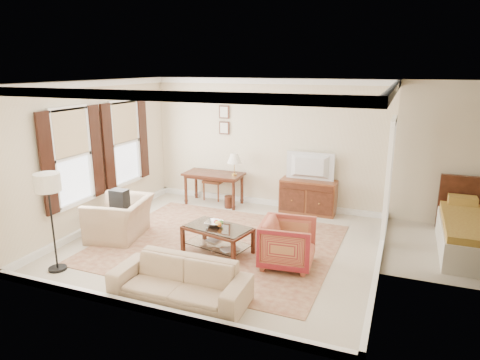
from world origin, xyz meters
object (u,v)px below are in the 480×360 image
Objects in this scene: sideboard at (308,197)px; coffee_table at (218,233)px; writing_desk at (214,178)px; sofa at (180,275)px; tv at (310,158)px; striped_armchair at (288,241)px; club_armchair at (119,212)px.

sideboard is 2.82m from coffee_table.
sofa is at bearing -71.53° from writing_desk.
tv is (2.20, 0.16, 0.61)m from writing_desk.
sofa reaches higher than sideboard.
striped_armchair is 3.28m from club_armchair.
sofa is (-0.84, -4.25, 0.00)m from sideboard.
striped_armchair is 1.92m from sofa.
club_armchair reaches higher than striped_armchair.
tv reaches higher than sofa.
writing_desk is at bearing -175.36° from sideboard.
club_armchair reaches higher than writing_desk.
club_armchair is at bearing -138.49° from sideboard.
sofa is at bearing 139.07° from striped_armchair.
tv is 4.07m from club_armchair.
sideboard is at bearing 4.64° from writing_desk.
coffee_table is 1.47× the size of striped_armchair.
writing_desk is 4.30m from sofa.
sideboard is at bearing 0.25° from striped_armchair.
striped_armchair is 0.74× the size of club_armchair.
club_armchair is at bearing 143.52° from sofa.
sideboard is 0.97× the size of coffee_table.
writing_desk is 1.60× the size of striped_armchair.
club_armchair is (-2.02, -0.02, 0.13)m from coffee_table.
writing_desk is at bearing 39.07° from striped_armchair.
striped_armchair is (1.26, -0.04, 0.06)m from coffee_table.
sideboard is at bearing -90.00° from tv.
striped_armchair is at bearing 95.78° from tv.
tv is 4.39m from sofa.
tv is at bearing 78.40° from sofa.
writing_desk is at bearing 108.12° from sofa.
sideboard is 1.05× the size of club_armchair.
coffee_table is 1.61m from sofa.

